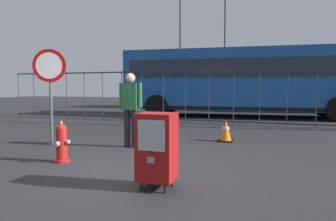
{
  "coord_description": "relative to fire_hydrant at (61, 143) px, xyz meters",
  "views": [
    {
      "loc": [
        2.25,
        -4.39,
        1.37
      ],
      "look_at": [
        0.3,
        1.2,
        0.9
      ],
      "focal_mm": 32.3,
      "sensor_mm": 36.0,
      "label": 1
    }
  ],
  "objects": [
    {
      "name": "ground_plane",
      "position": [
        1.36,
        -0.09,
        -0.35
      ],
      "size": [
        60.0,
        60.0,
        0.0
      ],
      "primitive_type": "plane",
      "color": "#262628"
    },
    {
      "name": "fire_hydrant",
      "position": [
        0.0,
        0.0,
        0.0
      ],
      "size": [
        0.33,
        0.32,
        0.75
      ],
      "color": "red",
      "rests_on": "ground_plane"
    },
    {
      "name": "newspaper_box_primary",
      "position": [
        2.16,
        -0.77,
        0.22
      ],
      "size": [
        0.48,
        0.42,
        1.02
      ],
      "color": "black",
      "rests_on": "ground_plane"
    },
    {
      "name": "stop_sign",
      "position": [
        -1.27,
        1.24,
        1.25
      ],
      "size": [
        0.71,
        0.31,
        2.23
      ],
      "color": "#4C4F54",
      "rests_on": "ground_plane"
    },
    {
      "name": "pedestrian",
      "position": [
        0.59,
        1.64,
        0.6
      ],
      "size": [
        0.55,
        0.22,
        1.67
      ],
      "color": "black",
      "rests_on": "ground_plane"
    },
    {
      "name": "traffic_cone",
      "position": [
        2.51,
        3.07,
        -0.09
      ],
      "size": [
        0.36,
        0.36,
        0.53
      ],
      "color": "black",
      "rests_on": "ground_plane"
    },
    {
      "name": "fence_barrier",
      "position": [
        1.36,
        6.56,
        0.67
      ],
      "size": [
        18.03,
        0.04,
        2.0
      ],
      "color": "#2D2D33",
      "rests_on": "ground_plane"
    },
    {
      "name": "bus_near",
      "position": [
        2.27,
        9.56,
        1.36
      ],
      "size": [
        10.68,
        3.5,
        3.0
      ],
      "rotation": [
        0.0,
        0.0,
        0.09
      ],
      "color": "#19519E",
      "rests_on": "ground_plane"
    },
    {
      "name": "bus_far",
      "position": [
        1.4,
        14.14,
        1.36
      ],
      "size": [
        10.65,
        3.36,
        3.0
      ],
      "rotation": [
        0.0,
        0.0,
        -0.07
      ],
      "color": "#19519E",
      "rests_on": "ground_plane"
    },
    {
      "name": "street_light_near_right",
      "position": [
        -1.68,
        12.96,
        3.79
      ],
      "size": [
        0.32,
        0.32,
        7.15
      ],
      "color": "#4C4F54",
      "rests_on": "ground_plane"
    },
    {
      "name": "street_light_far_left",
      "position": [
        0.55,
        15.56,
        4.34
      ],
      "size": [
        0.32,
        0.32,
        8.23
      ],
      "color": "#4C4F54",
      "rests_on": "ground_plane"
    }
  ]
}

